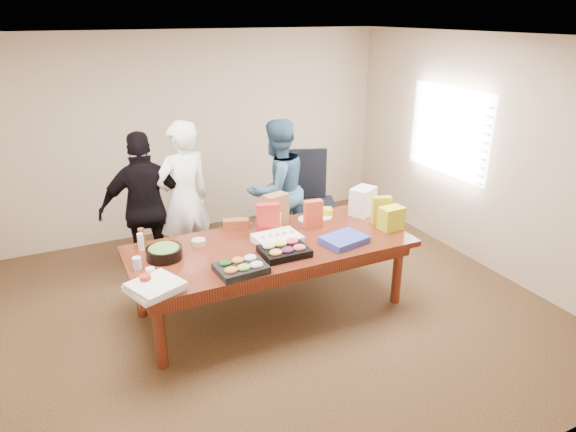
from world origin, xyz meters
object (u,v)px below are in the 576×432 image
person_right (277,190)px  salad_bowl (164,253)px  person_center (184,200)px  office_chair (315,202)px  sheet_cake (277,239)px  conference_table (272,277)px

person_right → salad_bowl: size_ratio=5.17×
person_center → salad_bowl: person_center is taller
office_chair → sheet_cake: 1.66m
conference_table → person_center: person_center is taller
person_center → sheet_cake: size_ratio=4.11×
person_center → person_right: bearing=164.4°
office_chair → person_right: 0.64m
salad_bowl → person_center: bearing=65.1°
sheet_cake → salad_bowl: bearing=170.0°
salad_bowl → sheet_cake: bearing=-7.4°
office_chair → person_center: (-1.73, -0.07, 0.32)m
office_chair → sheet_cake: size_ratio=2.68×
salad_bowl → person_right: bearing=32.1°
office_chair → salad_bowl: office_chair is taller
sheet_cake → salad_bowl: size_ratio=1.33×
office_chair → conference_table: bearing=-113.5°
salad_bowl → conference_table: bearing=-7.6°
conference_table → salad_bowl: (-1.03, 0.14, 0.43)m
conference_table → office_chair: (1.17, 1.23, 0.22)m
person_right → sheet_cake: person_right is taller
conference_table → salad_bowl: 1.13m
person_right → sheet_cake: size_ratio=3.90×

